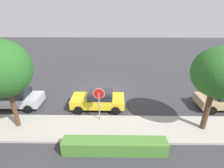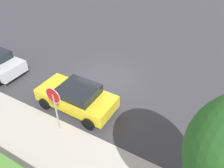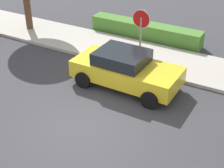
{
  "view_description": "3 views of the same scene",
  "coord_description": "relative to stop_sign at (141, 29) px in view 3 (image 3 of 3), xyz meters",
  "views": [
    {
      "loc": [
        -1.25,
        14.68,
        7.44
      ],
      "look_at": [
        -1.06,
        0.96,
        1.21
      ],
      "focal_mm": 28.0,
      "sensor_mm": 36.0,
      "label": 1
    },
    {
      "loc": [
        -5.7,
        9.25,
        7.92
      ],
      "look_at": [
        -1.18,
        1.27,
        0.92
      ],
      "focal_mm": 35.0,
      "sensor_mm": 36.0,
      "label": 2
    },
    {
      "loc": [
        5.09,
        -7.27,
        6.82
      ],
      "look_at": [
        0.57,
        0.74,
        1.35
      ],
      "focal_mm": 55.0,
      "sensor_mm": 36.0,
      "label": 3
    }
  ],
  "objects": [
    {
      "name": "ground_plane",
      "position": [
        0.24,
        -4.52,
        -1.72
      ],
      "size": [
        60.0,
        60.0,
        0.0
      ],
      "primitive_type": "plane",
      "color": "#38383D"
    },
    {
      "name": "sidewalk_curb",
      "position": [
        0.24,
        0.94,
        -1.65
      ],
      "size": [
        32.0,
        2.71,
        0.14
      ],
      "primitive_type": "cube",
      "color": "#B2ADA3",
      "rests_on": "ground_plane"
    },
    {
      "name": "stop_sign",
      "position": [
        0.0,
        0.0,
        0.0
      ],
      "size": [
        0.76,
        0.08,
        2.51
      ],
      "color": "gray",
      "rests_on": "ground_plane"
    },
    {
      "name": "parked_car_yellow",
      "position": [
        0.2,
        -1.67,
        -1.0
      ],
      "size": [
        4.07,
        2.03,
        1.41
      ],
      "color": "yellow",
      "rests_on": "ground_plane"
    },
    {
      "name": "front_yard_hedge",
      "position": [
        -1.05,
        2.87,
        -1.31
      ],
      "size": [
        5.69,
        0.82,
        0.81
      ],
      "color": "#4C8433",
      "rests_on": "ground_plane"
    }
  ]
}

